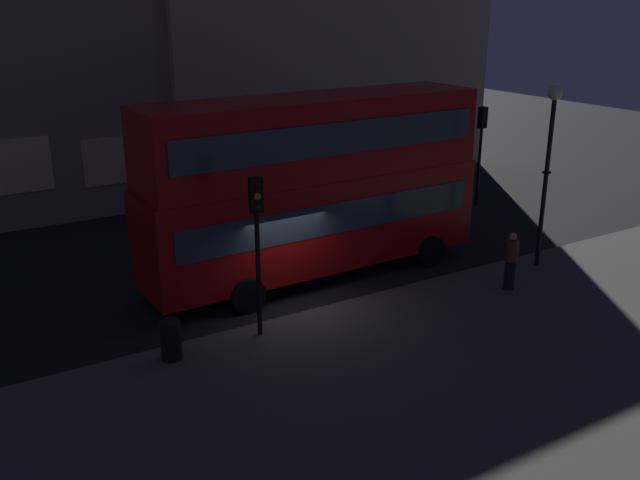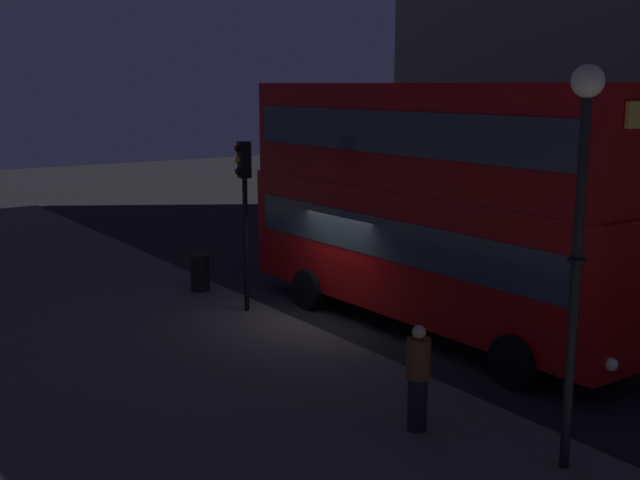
% 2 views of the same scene
% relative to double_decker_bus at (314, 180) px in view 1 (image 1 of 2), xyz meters
% --- Properties ---
extents(ground_plane, '(80.00, 80.00, 0.00)m').
position_rel_double_decker_bus_xyz_m(ground_plane, '(-1.67, -1.48, -3.08)').
color(ground_plane, black).
extents(sidewalk_slab, '(44.00, 9.58, 0.12)m').
position_rel_double_decker_bus_xyz_m(sidewalk_slab, '(-1.67, -7.05, -3.02)').
color(sidewalk_slab, '#4C4944').
rests_on(sidewalk_slab, ground).
extents(double_decker_bus, '(10.85, 2.97, 5.55)m').
position_rel_double_decker_bus_xyz_m(double_decker_bus, '(0.00, 0.00, 0.00)').
color(double_decker_bus, '#9E0C0C').
rests_on(double_decker_bus, ground).
extents(traffic_light_near_kerb, '(0.37, 0.39, 4.08)m').
position_rel_double_decker_bus_xyz_m(traffic_light_near_kerb, '(-3.30, -2.88, -0.03)').
color(traffic_light_near_kerb, black).
rests_on(traffic_light_near_kerb, sidewalk_slab).
extents(traffic_light_far_side, '(0.34, 0.37, 4.08)m').
position_rel_double_decker_bus_xyz_m(traffic_light_far_side, '(9.81, 3.32, -0.15)').
color(traffic_light_far_side, black).
rests_on(traffic_light_far_side, ground).
extents(street_lamp, '(0.44, 0.44, 5.66)m').
position_rel_double_decker_bus_xyz_m(street_lamp, '(6.40, -3.11, 0.93)').
color(street_lamp, black).
rests_on(street_lamp, sidewalk_slab).
extents(pedestrian, '(0.39, 0.39, 1.72)m').
position_rel_double_decker_bus_xyz_m(pedestrian, '(4.25, -4.01, -2.08)').
color(pedestrian, black).
rests_on(pedestrian, sidewalk_slab).
extents(litter_bin, '(0.49, 0.49, 0.97)m').
position_rel_double_decker_bus_xyz_m(litter_bin, '(-5.66, -2.94, -2.47)').
color(litter_bin, black).
rests_on(litter_bin, sidewalk_slab).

